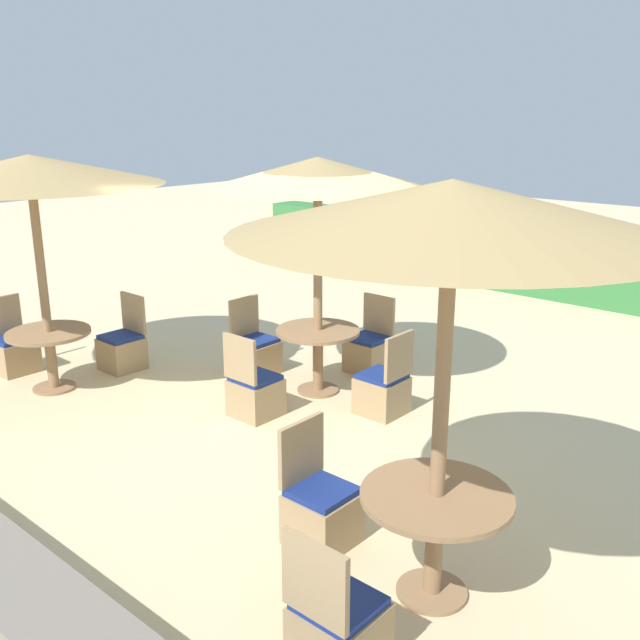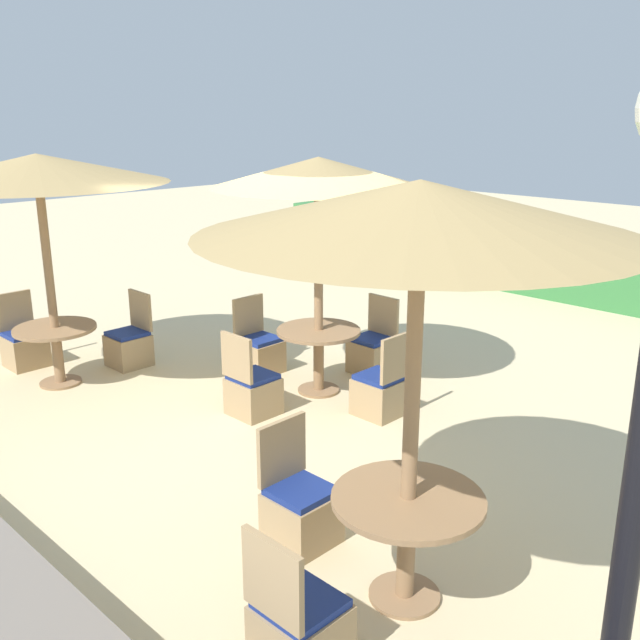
# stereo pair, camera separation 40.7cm
# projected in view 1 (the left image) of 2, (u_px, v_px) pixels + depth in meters

# --- Properties ---
(ground_plane) EXTENTS (40.00, 40.00, 0.00)m
(ground_plane) POSITION_uv_depth(u_px,v_px,m) (283.00, 411.00, 7.70)
(ground_plane) COLOR beige
(hedge_row) EXTENTS (13.00, 0.70, 1.10)m
(hedge_row) POSITION_uv_depth(u_px,v_px,m) (552.00, 265.00, 12.36)
(hedge_row) COLOR #387A3D
(hedge_row) RESTS_ON ground_plane
(parasol_front_left) EXTENTS (2.86, 2.86, 2.68)m
(parasol_front_left) POSITION_uv_depth(u_px,v_px,m) (30.00, 171.00, 7.62)
(parasol_front_left) COLOR #93704C
(parasol_front_left) RESTS_ON ground_plane
(round_table_front_left) EXTENTS (0.94, 0.94, 0.71)m
(round_table_front_left) POSITION_uv_depth(u_px,v_px,m) (50.00, 346.00, 8.18)
(round_table_front_left) COLOR #93704C
(round_table_front_left) RESTS_ON ground_plane
(patio_chair_front_left_north) EXTENTS (0.46, 0.46, 0.93)m
(patio_chair_front_left_north) POSITION_uv_depth(u_px,v_px,m) (123.00, 349.00, 8.91)
(patio_chair_front_left_north) COLOR tan
(patio_chair_front_left_north) RESTS_ON ground_plane
(patio_chair_front_left_west) EXTENTS (0.46, 0.46, 0.93)m
(patio_chair_front_left_west) POSITION_uv_depth(u_px,v_px,m) (14.00, 351.00, 8.82)
(patio_chair_front_left_west) COLOR tan
(patio_chair_front_left_west) RESTS_ON ground_plane
(parasol_front_right) EXTENTS (2.61, 2.61, 2.76)m
(parasol_front_right) POSITION_uv_depth(u_px,v_px,m) (451.00, 210.00, 4.07)
(parasol_front_right) COLOR #93704C
(parasol_front_right) RESTS_ON ground_plane
(round_table_front_right) EXTENTS (1.00, 1.00, 0.76)m
(round_table_front_right) POSITION_uv_depth(u_px,v_px,m) (435.00, 518.00, 4.64)
(round_table_front_right) COLOR #93704C
(round_table_front_right) RESTS_ON ground_plane
(patio_chair_front_right_west) EXTENTS (0.46, 0.46, 0.93)m
(patio_chair_front_right_west) POSITION_uv_depth(u_px,v_px,m) (321.00, 510.00, 5.32)
(patio_chair_front_right_west) COLOR tan
(patio_chair_front_right_west) RESTS_ON ground_plane
(patio_chair_front_right_south) EXTENTS (0.46, 0.46, 0.93)m
(patio_chair_front_right_south) POSITION_uv_depth(u_px,v_px,m) (337.00, 628.00, 4.11)
(patio_chair_front_right_south) COLOR tan
(patio_chair_front_right_south) RESTS_ON ground_plane
(parasol_center) EXTENTS (2.33, 2.33, 2.66)m
(parasol_center) POSITION_uv_depth(u_px,v_px,m) (318.00, 174.00, 7.56)
(parasol_center) COLOR #93704C
(parasol_center) RESTS_ON ground_plane
(round_table_center) EXTENTS (0.95, 0.95, 0.75)m
(round_table_center) POSITION_uv_depth(u_px,v_px,m) (318.00, 345.00, 8.10)
(round_table_center) COLOR #93704C
(round_table_center) RESTS_ON ground_plane
(patio_chair_center_west) EXTENTS (0.46, 0.46, 0.93)m
(patio_chair_center_west) POSITION_uv_depth(u_px,v_px,m) (256.00, 353.00, 8.77)
(patio_chair_center_west) COLOR tan
(patio_chair_center_west) RESTS_ON ground_plane
(patio_chair_center_south) EXTENTS (0.46, 0.46, 0.93)m
(patio_chair_center_south) POSITION_uv_depth(u_px,v_px,m) (254.00, 392.00, 7.53)
(patio_chair_center_south) COLOR tan
(patio_chair_center_south) RESTS_ON ground_plane
(patio_chair_center_east) EXTENTS (0.46, 0.46, 0.93)m
(patio_chair_center_east) POSITION_uv_depth(u_px,v_px,m) (383.00, 390.00, 7.59)
(patio_chair_center_east) COLOR tan
(patio_chair_center_east) RESTS_ON ground_plane
(patio_chair_center_north) EXTENTS (0.46, 0.46, 0.93)m
(patio_chair_center_north) POSITION_uv_depth(u_px,v_px,m) (369.00, 350.00, 8.85)
(patio_chair_center_north) COLOR tan
(patio_chair_center_north) RESTS_ON ground_plane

